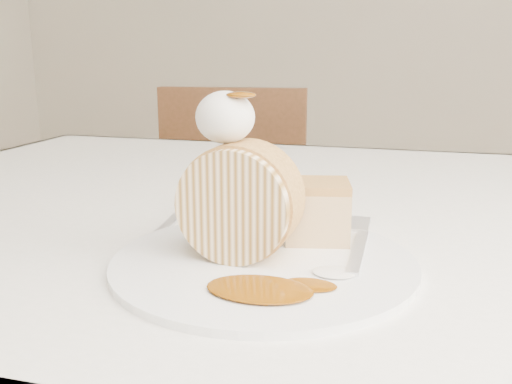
# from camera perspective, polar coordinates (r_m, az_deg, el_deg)

# --- Properties ---
(table) EXTENTS (1.40, 0.90, 0.75)m
(table) POSITION_cam_1_polar(r_m,az_deg,el_deg) (0.75, 8.85, -8.05)
(table) COLOR white
(table) RESTS_ON ground
(chair_far) EXTENTS (0.44, 0.44, 0.84)m
(chair_far) POSITION_cam_1_polar(r_m,az_deg,el_deg) (1.69, -1.64, -1.76)
(chair_far) COLOR brown
(chair_far) RESTS_ON ground
(plate) EXTENTS (0.33, 0.33, 0.01)m
(plate) POSITION_cam_1_polar(r_m,az_deg,el_deg) (0.52, 0.77, -7.06)
(plate) COLOR white
(plate) RESTS_ON table
(roulade_slice) EXTENTS (0.10, 0.06, 0.10)m
(roulade_slice) POSITION_cam_1_polar(r_m,az_deg,el_deg) (0.51, -1.63, -1.00)
(roulade_slice) COLOR beige
(roulade_slice) RESTS_ON plate
(cake_chunk) EXTENTS (0.07, 0.07, 0.05)m
(cake_chunk) POSITION_cam_1_polar(r_m,az_deg,el_deg) (0.56, 6.13, -2.26)
(cake_chunk) COLOR tan
(cake_chunk) RESTS_ON plate
(whipped_cream) EXTENTS (0.05, 0.05, 0.05)m
(whipped_cream) POSITION_cam_1_polar(r_m,az_deg,el_deg) (0.51, -3.10, 7.48)
(whipped_cream) COLOR white
(whipped_cream) RESTS_ON roulade_slice
(caramel_drizzle) EXTENTS (0.03, 0.02, 0.01)m
(caramel_drizzle) POSITION_cam_1_polar(r_m,az_deg,el_deg) (0.49, -1.52, 10.35)
(caramel_drizzle) COLOR #723904
(caramel_drizzle) RESTS_ON whipped_cream
(caramel_pool) EXTENTS (0.10, 0.07, 0.00)m
(caramel_pool) POSITION_cam_1_polar(r_m,az_deg,el_deg) (0.45, 0.35, -9.66)
(caramel_pool) COLOR #723904
(caramel_pool) RESTS_ON plate
(fork) EXTENTS (0.02, 0.16, 0.00)m
(fork) POSITION_cam_1_polar(r_m,az_deg,el_deg) (0.54, 10.19, -5.84)
(fork) COLOR silver
(fork) RESTS_ON plate
(spoon) EXTENTS (0.04, 0.15, 0.00)m
(spoon) POSITION_cam_1_polar(r_m,az_deg,el_deg) (0.65, -8.50, -2.98)
(spoon) COLOR silver
(spoon) RESTS_ON table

